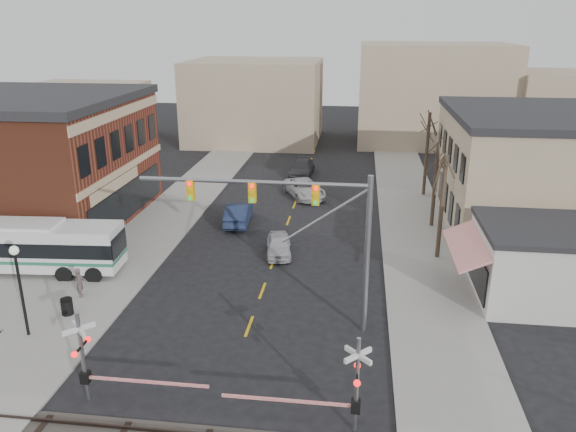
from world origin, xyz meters
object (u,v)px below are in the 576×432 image
at_px(car_a, 279,245).
at_px(pedestrian_near, 80,282).
at_px(trash_bin, 67,306).
at_px(rr_crossing_west, 93,359).
at_px(car_c, 305,188).
at_px(transit_bus, 23,246).
at_px(street_lamp, 18,273).
at_px(car_b, 238,214).
at_px(car_d, 302,168).
at_px(traffic_signal_mast, 305,218).
at_px(rr_crossing_east, 345,385).
at_px(pedestrian_far, 96,258).

distance_m(car_a, pedestrian_near, 12.55).
distance_m(trash_bin, car_a, 13.67).
bearing_deg(rr_crossing_west, car_a, 72.10).
bearing_deg(car_c, trash_bin, -139.10).
relative_size(rr_crossing_west, car_c, 1.04).
height_order(transit_bus, street_lamp, street_lamp).
height_order(car_b, car_d, car_b).
xyz_separation_m(traffic_signal_mast, rr_crossing_east, (2.25, -7.39, -3.83)).
bearing_deg(street_lamp, car_d, 72.21).
xyz_separation_m(rr_crossing_east, car_c, (-4.38, 29.38, -1.22)).
xyz_separation_m(rr_crossing_east, car_b, (-8.69, 21.89, -1.18)).
relative_size(transit_bus, car_b, 2.51).
height_order(street_lamp, trash_bin, street_lamp).
bearing_deg(traffic_signal_mast, rr_crossing_east, -73.07).
xyz_separation_m(rr_crossing_west, car_d, (4.62, 35.96, -1.22)).
bearing_deg(car_c, pedestrian_near, -141.70).
bearing_deg(pedestrian_near, car_a, -76.53).
bearing_deg(pedestrian_far, traffic_signal_mast, -87.19).
bearing_deg(rr_crossing_east, car_d, 98.35).
xyz_separation_m(street_lamp, car_d, (10.18, 31.73, -2.69)).
distance_m(car_a, pedestrian_far, 11.46).
bearing_deg(car_a, car_d, 82.49).
distance_m(street_lamp, car_b, 18.71).
bearing_deg(car_d, pedestrian_near, -105.61).
bearing_deg(transit_bus, street_lamp, -58.44).
xyz_separation_m(trash_bin, car_a, (9.78, 9.54, 0.10)).
bearing_deg(street_lamp, transit_bus, 121.56).
bearing_deg(pedestrian_near, rr_crossing_west, -173.29).
xyz_separation_m(transit_bus, rr_crossing_west, (9.87, -11.25, 0.23)).
relative_size(street_lamp, car_d, 0.91).
distance_m(transit_bus, car_d, 28.67).
xyz_separation_m(car_c, pedestrian_near, (-10.47, -20.55, 0.22)).
xyz_separation_m(traffic_signal_mast, trash_bin, (-12.36, -0.55, -5.23)).
relative_size(traffic_signal_mast, rr_crossing_west, 1.98).
xyz_separation_m(car_d, pedestrian_far, (-10.21, -24.06, 0.16)).
bearing_deg(car_a, pedestrian_near, -152.03).
distance_m(pedestrian_near, pedestrian_far, 3.59).
bearing_deg(transit_bus, trash_bin, -42.91).
bearing_deg(pedestrian_near, car_c, -50.49).
height_order(car_b, car_c, car_b).
bearing_deg(transit_bus, car_a, 17.33).
bearing_deg(pedestrian_far, trash_bin, -147.00).
bearing_deg(pedestrian_near, car_d, -42.51).
height_order(car_c, pedestrian_near, pedestrian_near).
relative_size(traffic_signal_mast, pedestrian_far, 7.09).
xyz_separation_m(car_b, pedestrian_far, (-6.86, -9.54, 0.11)).
height_order(rr_crossing_west, car_c, rr_crossing_west).
distance_m(rr_crossing_west, car_c, 29.49).
height_order(car_c, pedestrian_far, pedestrian_far).
distance_m(transit_bus, pedestrian_far, 4.41).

